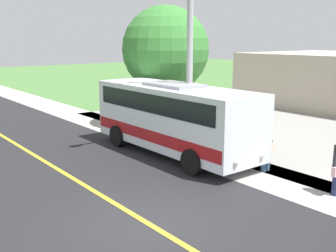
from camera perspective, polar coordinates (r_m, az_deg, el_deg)
ground_plane at (r=10.45m, az=-3.04°, el=-13.36°), size 120.00×120.00×0.00m
road_surface at (r=10.45m, az=-3.04°, el=-13.34°), size 8.00×100.00×0.01m
sidewalk at (r=13.87m, az=14.92°, el=-7.18°), size 2.40×100.00×0.01m
road_centre_line at (r=10.45m, az=-3.04°, el=-13.32°), size 0.16×100.00×0.00m
shuttle_bus_front at (r=15.92m, az=0.86°, el=1.48°), size 2.58×7.80×2.81m
pedestrian_waiting at (r=14.35m, az=13.62°, el=-2.41°), size 0.72×0.34×1.80m
street_light_pole at (r=15.70m, az=2.73°, el=11.68°), size 1.97×0.24×7.93m
tree_curbside at (r=20.85m, az=-0.34°, el=10.63°), size 4.38×4.38×6.14m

